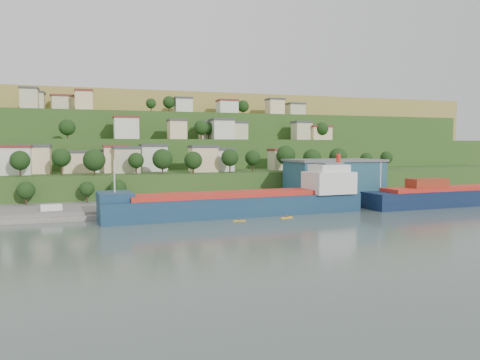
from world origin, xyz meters
name	(u,v)px	position (x,y,z in m)	size (l,w,h in m)	color
ground	(272,220)	(0.00, 0.00, 0.00)	(500.00, 500.00, 0.00)	#475750
quay	(296,204)	(20.00, 28.00, 0.00)	(220.00, 26.00, 4.00)	slate
pebble_beach	(53,217)	(-55.00, 22.00, 0.00)	(40.00, 18.00, 2.40)	slate
hillside	(167,178)	(-0.05, 168.65, 0.09)	(360.00, 210.67, 96.00)	#284719
cargo_ship_near	(245,204)	(-3.98, 10.38, 3.05)	(74.86, 16.19, 19.08)	#142F4C
cargo_ship_far	(461,196)	(70.58, 9.69, 2.81)	(65.90, 13.88, 17.79)	#0C1735
warehouse	(333,178)	(34.16, 28.66, 8.43)	(31.21, 19.35, 12.80)	#1E4E5B
caravan	(51,209)	(-55.23, 21.04, 2.45)	(5.34, 2.22, 2.49)	white
dinghy	(89,213)	(-45.56, 16.33, 1.56)	(3.65, 1.37, 0.73)	silver
kayak_orange	(287,217)	(4.60, 1.25, 0.27)	(3.68, 1.39, 0.91)	#FFA516
kayak_yellow	(240,220)	(-8.93, 0.31, 0.24)	(3.24, 1.31, 0.80)	gold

